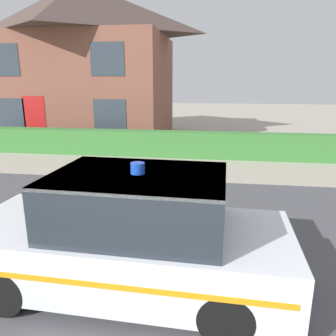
{
  "coord_description": "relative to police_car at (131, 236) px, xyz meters",
  "views": [
    {
      "loc": [
        0.46,
        -0.77,
        2.76
      ],
      "look_at": [
        -0.45,
        5.51,
        1.05
      ],
      "focal_mm": 35.0,
      "sensor_mm": 36.0,
      "label": 1
    }
  ],
  "objects": [
    {
      "name": "police_car",
      "position": [
        0.0,
        0.0,
        0.0
      ],
      "size": [
        4.29,
        1.86,
        1.77
      ],
      "rotation": [
        0.0,
        0.0,
        3.11
      ],
      "color": "black",
      "rests_on": "road_strip"
    },
    {
      "name": "garden_hedge",
      "position": [
        -0.05,
        8.0,
        -0.31
      ],
      "size": [
        16.0,
        0.62,
        0.94
      ],
      "primitive_type": "cube",
      "color": "#3D7F38",
      "rests_on": "ground"
    },
    {
      "name": "road_strip",
      "position": [
        0.59,
        1.58,
        -0.77
      ],
      "size": [
        28.0,
        6.75,
        0.01
      ],
      "primitive_type": "cube",
      "color": "#4C4C51",
      "rests_on": "ground"
    },
    {
      "name": "house_left",
      "position": [
        -5.56,
        12.38,
        2.91
      ],
      "size": [
        8.59,
        6.25,
        7.21
      ],
      "color": "brown",
      "rests_on": "ground"
    }
  ]
}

